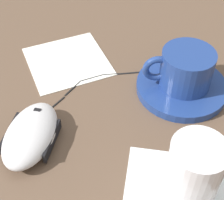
# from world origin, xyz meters

# --- Properties ---
(ground_plane) EXTENTS (3.00, 3.00, 0.00)m
(ground_plane) POSITION_xyz_m (0.00, 0.00, 0.00)
(ground_plane) COLOR brown
(saucer) EXTENTS (0.14, 0.14, 0.01)m
(saucer) POSITION_xyz_m (-0.08, 0.06, 0.01)
(saucer) COLOR navy
(saucer) RESTS_ON ground
(coffee_cup) EXTENTS (0.08, 0.10, 0.06)m
(coffee_cup) POSITION_xyz_m (-0.08, 0.06, 0.04)
(coffee_cup) COLOR navy
(coffee_cup) RESTS_ON saucer
(computer_mouse) EXTENTS (0.12, 0.07, 0.03)m
(computer_mouse) POSITION_xyz_m (0.07, -0.12, 0.02)
(computer_mouse) COLOR silver
(computer_mouse) RESTS_ON ground
(mouse_cable) EXTENTS (0.16, 0.24, 0.00)m
(mouse_cable) POSITION_xyz_m (-0.08, -0.03, 0.00)
(mouse_cable) COLOR black
(mouse_cable) RESTS_ON ground
(napkin_under_glass) EXTENTS (0.14, 0.14, 0.00)m
(napkin_under_glass) POSITION_xyz_m (0.10, 0.08, 0.00)
(napkin_under_glass) COLOR white
(napkin_under_glass) RESTS_ON ground
(drinking_glass) EXTENTS (0.06, 0.06, 0.09)m
(drinking_glass) POSITION_xyz_m (0.10, 0.09, 0.05)
(drinking_glass) COLOR silver
(drinking_glass) RESTS_ON napkin_under_glass
(napkin_spare) EXTENTS (0.18, 0.18, 0.00)m
(napkin_spare) POSITION_xyz_m (-0.10, -0.14, 0.00)
(napkin_spare) COLOR silver
(napkin_spare) RESTS_ON ground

